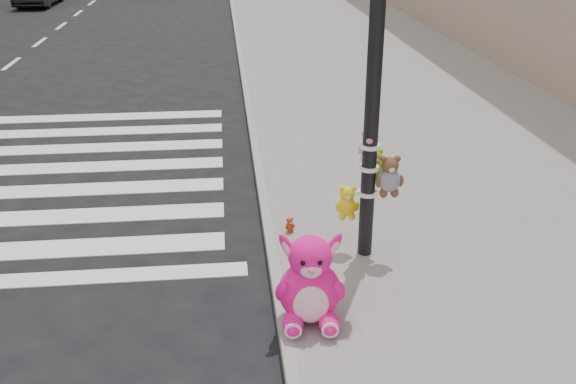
{
  "coord_description": "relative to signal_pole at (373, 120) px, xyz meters",
  "views": [
    {
      "loc": [
        1.07,
        -4.54,
        3.76
      ],
      "look_at": [
        1.76,
        2.23,
        0.75
      ],
      "focal_mm": 40.0,
      "sensor_mm": 36.0,
      "label": 1
    }
  ],
  "objects": [
    {
      "name": "ground",
      "position": [
        -2.62,
        -1.81,
        -1.73
      ],
      "size": [
        120.0,
        120.0,
        0.0
      ],
      "primitive_type": "plane",
      "color": "black",
      "rests_on": "ground"
    },
    {
      "name": "sidewalk_near",
      "position": [
        2.38,
        8.19,
        -1.66
      ],
      "size": [
        7.0,
        80.0,
        0.14
      ],
      "primitive_type": "cube",
      "color": "slate",
      "rests_on": "ground"
    },
    {
      "name": "curb_edge",
      "position": [
        -1.07,
        8.19,
        -1.66
      ],
      "size": [
        0.12,
        80.0,
        0.15
      ],
      "primitive_type": "cube",
      "color": "gray",
      "rests_on": "ground"
    },
    {
      "name": "red_teddy",
      "position": [
        -0.82,
        0.59,
        -1.49
      ],
      "size": [
        0.15,
        0.12,
        0.19
      ],
      "primitive_type": null,
      "rotation": [
        0.0,
        0.0,
        0.3
      ],
      "color": "#B42D12",
      "rests_on": "sidewalk_near"
    },
    {
      "name": "pink_bunny",
      "position": [
        -0.82,
        -1.24,
        -1.2
      ],
      "size": [
        0.66,
        0.72,
        0.94
      ],
      "rotation": [
        0.0,
        0.0,
        -0.07
      ],
      "color": "#FF158E",
      "rests_on": "sidewalk_near"
    },
    {
      "name": "signal_pole",
      "position": [
        0.0,
        0.0,
        0.0
      ],
      "size": [
        0.72,
        0.49,
        4.0
      ],
      "color": "black",
      "rests_on": "sidewalk_near"
    }
  ]
}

